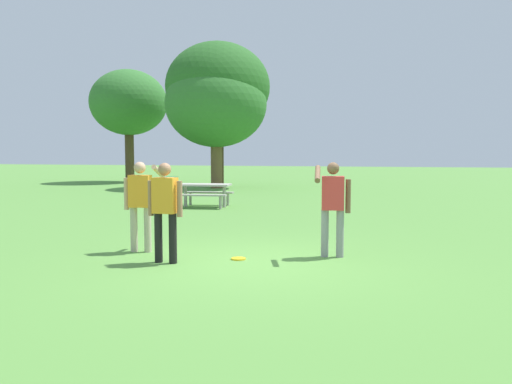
{
  "coord_description": "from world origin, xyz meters",
  "views": [
    {
      "loc": [
        2.17,
        -7.91,
        1.8
      ],
      "look_at": [
        -0.5,
        2.11,
        1.0
      ],
      "focal_mm": 35.67,
      "sensor_mm": 36.0,
      "label": 1
    }
  ],
  "objects_px": {
    "person_bystander": "(165,206)",
    "picnic_table_near": "(205,190)",
    "frisbee": "(238,259)",
    "tree_far_right": "(216,104)",
    "trash_can_beside_table": "(170,190)",
    "tree_tall_left": "(129,103)",
    "person_catcher": "(333,202)",
    "person_thrower": "(141,199)",
    "tree_broad_center": "(218,88)"
  },
  "relations": [
    {
      "from": "person_bystander",
      "to": "picnic_table_near",
      "type": "height_order",
      "value": "person_bystander"
    },
    {
      "from": "frisbee",
      "to": "tree_far_right",
      "type": "xyz_separation_m",
      "value": [
        -6.17,
        16.44,
        4.24
      ]
    },
    {
      "from": "picnic_table_near",
      "to": "trash_can_beside_table",
      "type": "height_order",
      "value": "trash_can_beside_table"
    },
    {
      "from": "person_bystander",
      "to": "tree_tall_left",
      "type": "distance_m",
      "value": 24.2
    },
    {
      "from": "person_catcher",
      "to": "person_bystander",
      "type": "xyz_separation_m",
      "value": [
        -2.58,
        -1.17,
        -0.02
      ]
    },
    {
      "from": "person_thrower",
      "to": "tree_far_right",
      "type": "xyz_separation_m",
      "value": [
        -4.26,
        16.24,
        3.29
      ]
    },
    {
      "from": "trash_can_beside_table",
      "to": "tree_tall_left",
      "type": "bearing_deg",
      "value": 124.34
    },
    {
      "from": "person_bystander",
      "to": "trash_can_beside_table",
      "type": "distance_m",
      "value": 9.71
    },
    {
      "from": "frisbee",
      "to": "tree_tall_left",
      "type": "height_order",
      "value": "tree_tall_left"
    },
    {
      "from": "picnic_table_near",
      "to": "tree_broad_center",
      "type": "xyz_separation_m",
      "value": [
        -2.68,
        9.09,
        4.57
      ]
    },
    {
      "from": "person_thrower",
      "to": "person_bystander",
      "type": "relative_size",
      "value": 1.0
    },
    {
      "from": "trash_can_beside_table",
      "to": "person_catcher",
      "type": "bearing_deg",
      "value": -49.57
    },
    {
      "from": "person_thrower",
      "to": "tree_tall_left",
      "type": "relative_size",
      "value": 0.24
    },
    {
      "from": "tree_tall_left",
      "to": "tree_far_right",
      "type": "bearing_deg",
      "value": -27.81
    },
    {
      "from": "person_catcher",
      "to": "trash_can_beside_table",
      "type": "distance_m",
      "value": 10.1
    },
    {
      "from": "trash_can_beside_table",
      "to": "tree_far_right",
      "type": "distance_m",
      "value": 9.05
    },
    {
      "from": "person_bystander",
      "to": "trash_can_beside_table",
      "type": "xyz_separation_m",
      "value": [
        -3.96,
        8.85,
        -0.46
      ]
    },
    {
      "from": "person_bystander",
      "to": "trash_can_beside_table",
      "type": "relative_size",
      "value": 1.71
    },
    {
      "from": "frisbee",
      "to": "tree_far_right",
      "type": "distance_m",
      "value": 18.06
    },
    {
      "from": "trash_can_beside_table",
      "to": "person_thrower",
      "type": "bearing_deg",
      "value": -68.91
    },
    {
      "from": "person_thrower",
      "to": "picnic_table_near",
      "type": "xyz_separation_m",
      "value": [
        -1.62,
        7.54,
        -0.4
      ]
    },
    {
      "from": "person_catcher",
      "to": "picnic_table_near",
      "type": "xyz_separation_m",
      "value": [
        -5.04,
        7.13,
        -0.4
      ]
    },
    {
      "from": "person_catcher",
      "to": "person_bystander",
      "type": "height_order",
      "value": "same"
    },
    {
      "from": "person_thrower",
      "to": "frisbee",
      "type": "distance_m",
      "value": 2.14
    },
    {
      "from": "trash_can_beside_table",
      "to": "tree_far_right",
      "type": "relative_size",
      "value": 0.15
    },
    {
      "from": "tree_broad_center",
      "to": "person_catcher",
      "type": "bearing_deg",
      "value": -64.55
    },
    {
      "from": "trash_can_beside_table",
      "to": "person_bystander",
      "type": "bearing_deg",
      "value": -65.9
    },
    {
      "from": "person_thrower",
      "to": "person_catcher",
      "type": "xyz_separation_m",
      "value": [
        3.42,
        0.42,
        0.0
      ]
    },
    {
      "from": "person_catcher",
      "to": "tree_tall_left",
      "type": "relative_size",
      "value": 0.24
    },
    {
      "from": "person_bystander",
      "to": "person_catcher",
      "type": "bearing_deg",
      "value": 24.37
    },
    {
      "from": "frisbee",
      "to": "trash_can_beside_table",
      "type": "xyz_separation_m",
      "value": [
        -5.03,
        8.29,
        0.47
      ]
    },
    {
      "from": "person_catcher",
      "to": "picnic_table_near",
      "type": "bearing_deg",
      "value": 125.25
    },
    {
      "from": "person_catcher",
      "to": "tree_broad_center",
      "type": "distance_m",
      "value": 18.44
    },
    {
      "from": "tree_tall_left",
      "to": "tree_far_right",
      "type": "xyz_separation_m",
      "value": [
        6.92,
        -3.65,
        -0.58
      ]
    },
    {
      "from": "person_catcher",
      "to": "trash_can_beside_table",
      "type": "bearing_deg",
      "value": 130.43
    },
    {
      "from": "person_thrower",
      "to": "person_catcher",
      "type": "bearing_deg",
      "value": 6.96
    },
    {
      "from": "picnic_table_near",
      "to": "tree_far_right",
      "type": "distance_m",
      "value": 9.81
    },
    {
      "from": "tree_far_right",
      "to": "person_catcher",
      "type": "bearing_deg",
      "value": -64.1
    },
    {
      "from": "person_bystander",
      "to": "picnic_table_near",
      "type": "bearing_deg",
      "value": 106.47
    },
    {
      "from": "frisbee",
      "to": "tree_far_right",
      "type": "bearing_deg",
      "value": 110.58
    },
    {
      "from": "tree_far_right",
      "to": "person_bystander",
      "type": "bearing_deg",
      "value": -73.3
    },
    {
      "from": "tree_far_right",
      "to": "tree_broad_center",
      "type": "bearing_deg",
      "value": 95.02
    },
    {
      "from": "person_thrower",
      "to": "tree_broad_center",
      "type": "relative_size",
      "value": 0.22
    },
    {
      "from": "tree_far_right",
      "to": "person_thrower",
      "type": "bearing_deg",
      "value": -75.29
    },
    {
      "from": "person_bystander",
      "to": "tree_tall_left",
      "type": "bearing_deg",
      "value": 120.2
    },
    {
      "from": "tree_tall_left",
      "to": "tree_broad_center",
      "type": "height_order",
      "value": "tree_broad_center"
    },
    {
      "from": "person_catcher",
      "to": "tree_broad_center",
      "type": "relative_size",
      "value": 0.22
    },
    {
      "from": "trash_can_beside_table",
      "to": "picnic_table_near",
      "type": "bearing_deg",
      "value": -20.14
    },
    {
      "from": "person_bystander",
      "to": "frisbee",
      "type": "bearing_deg",
      "value": 27.64
    },
    {
      "from": "person_thrower",
      "to": "person_catcher",
      "type": "height_order",
      "value": "same"
    }
  ]
}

